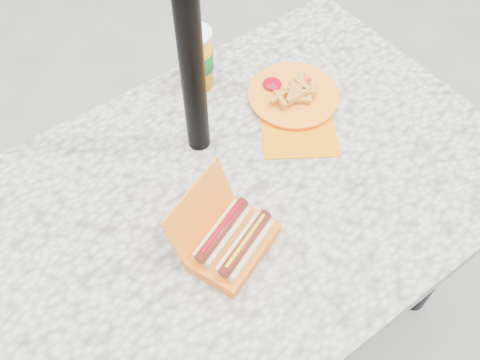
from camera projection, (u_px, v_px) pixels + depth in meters
ground at (241, 317)px, 1.76m from camera, size 60.00×60.00×0.00m
picnic_table at (241, 215)px, 1.24m from camera, size 1.20×0.80×0.75m
umbrella_pole at (187, 16)px, 0.94m from camera, size 0.05×0.05×2.20m
hotdog_box at (231, 241)px, 1.04m from camera, size 0.22×0.21×0.14m
fries_plate at (294, 97)px, 1.29m from camera, size 0.28×0.32×0.04m
soda_cup at (196, 59)px, 1.27m from camera, size 0.08×0.08×0.16m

